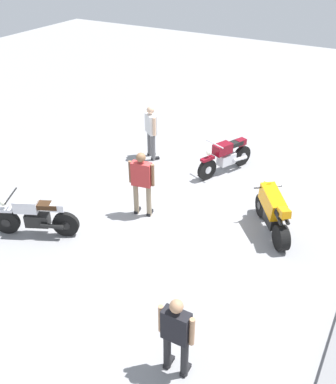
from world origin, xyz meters
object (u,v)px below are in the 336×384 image
motorcycle_orange_sportbike (272,210)px  person_in_red_shirt (142,180)px  motorcycle_maroon_cruiser (226,156)px  person_in_black_shirt (176,333)px  motorcycle_silver_cruiser (35,216)px  person_in_white_shirt (151,129)px

motorcycle_orange_sportbike → person_in_red_shirt: size_ratio=0.94×
motorcycle_maroon_cruiser → motorcycle_orange_sportbike: bearing=66.9°
motorcycle_maroon_cruiser → person_in_black_shirt: bearing=39.3°
motorcycle_maroon_cruiser → motorcycle_orange_sportbike: size_ratio=1.19×
motorcycle_silver_cruiser → person_in_white_shirt: size_ratio=1.11×
motorcycle_maroon_cruiser → person_in_white_shirt: (0.31, -2.42, 0.48)m
person_in_red_shirt → person_in_white_shirt: (-2.84, -1.47, -0.02)m
person_in_black_shirt → person_in_white_shirt: bearing=33.3°
motorcycle_maroon_cruiser → person_in_black_shirt: 7.10m
motorcycle_silver_cruiser → person_in_red_shirt: person_in_red_shirt is taller
motorcycle_maroon_cruiser → person_in_white_shirt: person_in_white_shirt is taller
person_in_red_shirt → person_in_black_shirt: 4.70m
motorcycle_orange_sportbike → person_in_white_shirt: bearing=29.6°
motorcycle_silver_cruiser → person_in_white_shirt: (-4.81, 0.29, 0.48)m
motorcycle_silver_cruiser → motorcycle_maroon_cruiser: (-5.12, 2.72, 0.00)m
motorcycle_silver_cruiser → motorcycle_maroon_cruiser: size_ratio=0.98×
person_in_white_shirt → person_in_black_shirt: 7.86m
person_in_red_shirt → person_in_black_shirt: bearing=-152.5°
motorcycle_maroon_cruiser → motorcycle_orange_sportbike: motorcycle_orange_sportbike is taller
motorcycle_maroon_cruiser → person_in_red_shirt: 3.33m
motorcycle_maroon_cruiser → person_in_white_shirt: bearing=-59.9°
motorcycle_orange_sportbike → person_in_white_shirt: 4.96m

